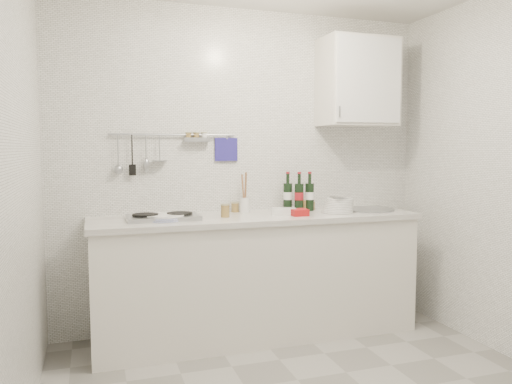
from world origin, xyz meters
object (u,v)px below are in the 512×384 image
Objects in this scene: plate_stack_sink at (338,205)px; wine_bottles at (299,192)px; utensil_crock at (244,203)px; wall_cabinet at (358,82)px; plate_stack_hob at (164,217)px.

plate_stack_sink is 0.87× the size of wine_bottles.
utensil_crock is at bearing 174.39° from wine_bottles.
utensil_crock is at bearing 175.75° from wall_cabinet.
utensil_crock is (-0.44, 0.04, -0.08)m from wine_bottles.
wall_cabinet is 2.26× the size of wine_bottles.
plate_stack_sink is 0.74m from utensil_crock.
wine_bottles is at bearing 9.81° from plate_stack_hob.
wall_cabinet is 2.40× the size of plate_stack_hob.
plate_stack_hob is 0.93× the size of utensil_crock.
wall_cabinet reaches higher than utensil_crock.
plate_stack_hob is at bearing -160.47° from utensil_crock.
utensil_crock is (-0.70, 0.22, 0.02)m from plate_stack_sink.
wall_cabinet is 1.34m from utensil_crock.
plate_stack_hob is at bearing -170.19° from wine_bottles.
plate_stack_hob is 0.94× the size of wine_bottles.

